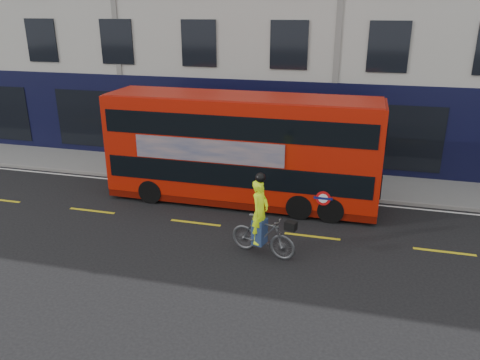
% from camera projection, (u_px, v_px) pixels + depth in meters
% --- Properties ---
extents(ground, '(120.00, 120.00, 0.00)m').
position_uv_depth(ground, '(306.00, 259.00, 13.77)').
color(ground, black).
rests_on(ground, ground).
extents(pavement, '(60.00, 3.00, 0.12)m').
position_uv_depth(pavement, '(326.00, 183.00, 19.65)').
color(pavement, slate).
rests_on(pavement, ground).
extents(kerb, '(60.00, 0.12, 0.13)m').
position_uv_depth(kerb, '(322.00, 195.00, 18.28)').
color(kerb, slate).
rests_on(kerb, ground).
extents(road_edge_line, '(58.00, 0.10, 0.01)m').
position_uv_depth(road_edge_line, '(322.00, 200.00, 18.03)').
color(road_edge_line, silver).
rests_on(road_edge_line, ground).
extents(lane_dashes, '(58.00, 0.12, 0.01)m').
position_uv_depth(lane_dashes, '(312.00, 236.00, 15.13)').
color(lane_dashes, gold).
rests_on(lane_dashes, ground).
extents(bus, '(10.06, 2.37, 4.04)m').
position_uv_depth(bus, '(242.00, 149.00, 17.20)').
color(bus, '#AC1506').
rests_on(bus, ground).
extents(cyclist, '(2.17, 1.10, 2.57)m').
position_uv_depth(cyclist, '(262.00, 228.00, 13.75)').
color(cyclist, '#47494C').
rests_on(cyclist, ground).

